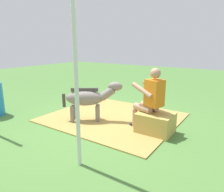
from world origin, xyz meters
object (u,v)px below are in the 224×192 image
(person_seated, at_px, (150,97))
(tent_pole_left, at_px, (76,79))
(hay_bale, at_px, (155,123))
(pony_standing, at_px, (89,98))

(person_seated, bearing_deg, tent_pole_left, 79.57)
(hay_bale, xyz_separation_m, tent_pole_left, (0.47, 1.68, 1.06))
(hay_bale, relative_size, person_seated, 0.53)
(pony_standing, height_order, tent_pole_left, tent_pole_left)
(person_seated, xyz_separation_m, tent_pole_left, (0.32, 1.71, 0.57))
(person_seated, relative_size, pony_standing, 1.10)
(pony_standing, bearing_deg, person_seated, -168.63)
(hay_bale, height_order, person_seated, person_seated)
(pony_standing, relative_size, tent_pole_left, 0.46)
(pony_standing, bearing_deg, hay_bale, -170.93)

